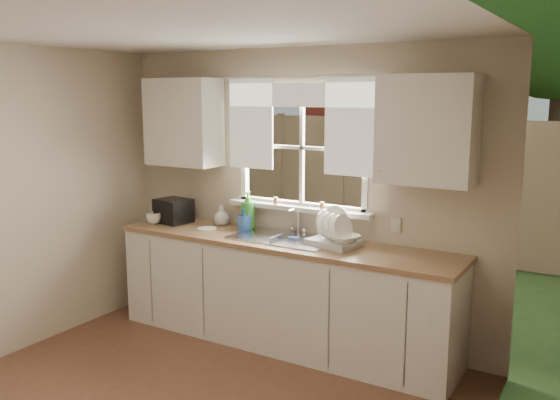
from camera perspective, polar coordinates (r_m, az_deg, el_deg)
The scene contains 20 objects.
room_walls at distance 3.54m, azimuth -14.51°, elevation -4.44°, with size 3.62×4.02×2.50m.
ceiling at distance 3.49m, azimuth -14.68°, elevation 16.28°, with size 3.60×4.00×0.02m, color silver.
window at distance 5.12m, azimuth 2.03°, elevation 3.19°, with size 1.38×0.16×1.06m.
curtains at distance 5.04m, azimuth 1.77°, elevation 8.19°, with size 1.50×0.03×0.81m.
base_cabinets at distance 5.09m, azimuth 0.18°, elevation -9.01°, with size 3.00×0.62×0.87m, color silver.
countertop at distance 4.96m, azimuth 0.18°, elevation -4.04°, with size 3.04×0.65×0.04m, color #916D48.
upper_cabinet_left at distance 5.60m, azimuth -9.28°, elevation 7.41°, with size 0.70×0.33×0.80m, color silver.
upper_cabinet_right at distance 4.48m, azimuth 14.00°, elevation 6.57°, with size 0.70×0.33×0.80m, color silver.
wall_outlet at distance 4.82m, azimuth 11.10°, elevation -2.34°, with size 0.08×0.01×0.12m, color beige.
sill_jars at distance 5.11m, azimuth 1.77°, elevation -0.29°, with size 0.50×0.04×0.06m.
backyard at distance 11.11m, azimuth 21.94°, elevation 16.48°, with size 20.00×10.00×6.13m.
sink at distance 5.00m, azimuth 0.37°, elevation -4.54°, with size 0.88×0.52×0.40m.
dish_rack at distance 4.77m, azimuth 5.21°, elevation -3.43°, with size 0.43×0.36×0.30m.
bowl at distance 4.68m, azimuth 6.18°, elevation -3.70°, with size 0.23×0.23×0.06m, color white.
soap_bottle_a at distance 5.30m, azimuth -3.11°, elevation -1.00°, with size 0.13×0.13×0.34m, color green.
soap_bottle_b at distance 5.27m, azimuth -3.43°, elevation -1.86°, with size 0.09×0.09×0.20m, color #3265BC.
soap_bottle_c at distance 5.49m, azimuth -5.64°, elevation -1.47°, with size 0.15×0.15×0.19m, color beige.
saucer at distance 5.35m, azimuth -7.07°, elevation -2.77°, with size 0.18×0.18×0.01m, color white.
cup at distance 5.65m, azimuth -12.07°, elevation -1.73°, with size 0.14×0.14×0.11m, color silver.
black_appliance at distance 5.68m, azimuth -10.21°, elevation -1.02°, with size 0.30×0.26×0.22m, color black.
Camera 1 is at (2.46, -2.45, 2.11)m, focal length 38.00 mm.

